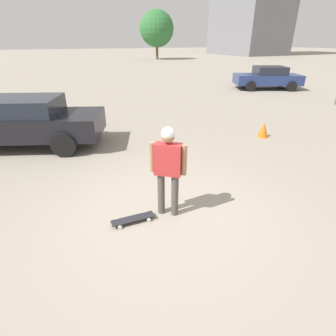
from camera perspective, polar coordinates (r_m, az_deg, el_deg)
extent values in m
plane|color=gray|center=(4.91, 0.00, -9.75)|extent=(220.00, 220.00, 0.00)
cylinder|color=#4C4742|center=(4.71, -1.48, -5.56)|extent=(0.13, 0.13, 0.81)
cylinder|color=#4C4742|center=(4.66, 1.50, -5.92)|extent=(0.13, 0.13, 0.81)
cube|color=#B22D2D|center=(4.37, 0.00, 1.89)|extent=(0.48, 0.44, 0.56)
cylinder|color=#9E7051|center=(4.42, -3.44, 2.37)|extent=(0.09, 0.09, 0.53)
cylinder|color=#9E7051|center=(4.31, 3.53, 1.72)|extent=(0.09, 0.09, 0.53)
sphere|color=#9E7051|center=(4.22, 0.00, 6.94)|extent=(0.22, 0.22, 0.22)
sphere|color=silver|center=(4.20, 0.00, 7.44)|extent=(0.23, 0.23, 0.23)
cube|color=#232328|center=(4.69, -7.62, -10.84)|extent=(0.77, 0.21, 0.01)
cylinder|color=silver|center=(4.59, -10.37, -12.65)|extent=(0.07, 0.03, 0.07)
cylinder|color=silver|center=(4.76, -10.99, -11.16)|extent=(0.07, 0.03, 0.07)
cylinder|color=silver|center=(4.69, -4.15, -11.26)|extent=(0.07, 0.03, 0.07)
cylinder|color=silver|center=(4.85, -4.99, -9.86)|extent=(0.07, 0.03, 0.07)
cube|color=black|center=(8.85, -29.30, 8.19)|extent=(4.90, 3.37, 0.63)
cube|color=#1E232D|center=(8.67, -29.40, 11.68)|extent=(2.51, 2.24, 0.47)
cylinder|color=black|center=(7.63, -21.73, 4.74)|extent=(0.70, 0.44, 0.68)
cylinder|color=black|center=(9.21, -18.67, 8.69)|extent=(0.70, 0.44, 0.68)
cube|color=navy|center=(19.01, 20.75, 17.62)|extent=(4.47, 3.46, 0.60)
cube|color=#1E232D|center=(18.99, 21.33, 19.19)|extent=(2.38, 2.29, 0.48)
cylinder|color=black|center=(17.81, 17.55, 16.61)|extent=(0.64, 0.46, 0.62)
cylinder|color=black|center=(19.55, 16.09, 17.54)|extent=(0.64, 0.46, 0.62)
cylinder|color=black|center=(18.67, 25.29, 15.78)|extent=(0.64, 0.46, 0.62)
cylinder|color=black|center=(20.34, 23.28, 16.80)|extent=(0.64, 0.46, 0.62)
cylinder|color=brown|center=(48.02, -2.40, 24.16)|extent=(0.40, 0.40, 2.67)
sphere|color=#2D6B33|center=(48.03, -2.48, 28.05)|extent=(5.53, 5.53, 5.53)
cone|color=orange|center=(9.20, 20.06, 7.84)|extent=(0.34, 0.34, 0.49)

